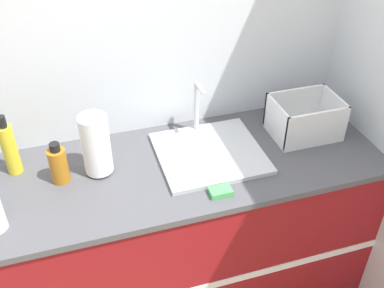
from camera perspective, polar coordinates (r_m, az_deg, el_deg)
name	(u,v)px	position (r m, az deg, el deg)	size (l,w,h in m)	color
wall_back	(153,49)	(2.06, -5.02, 11.93)	(4.25, 0.06, 2.60)	silver
wall_right	(383,54)	(2.17, 23.09, 10.47)	(0.06, 2.64, 2.60)	silver
counter_cabinet	(177,235)	(2.28, -1.87, -11.50)	(1.87, 0.66, 0.90)	maroon
sink	(209,151)	(2.02, 2.17, -0.85)	(0.46, 0.43, 0.28)	silver
paper_towel_roll	(96,145)	(1.89, -12.09, -0.12)	(0.12, 0.12, 0.28)	#4C4C51
dish_rack	(304,121)	(2.19, 14.06, 2.90)	(0.31, 0.23, 0.19)	white
bottle_amber	(58,165)	(1.92, -16.60, -2.52)	(0.08, 0.08, 0.19)	#B26B19
bottle_yellow	(9,148)	(2.01, -22.17, -0.50)	(0.06, 0.06, 0.28)	yellow
sponge	(220,191)	(1.83, 3.62, -6.02)	(0.09, 0.06, 0.02)	#4CB259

